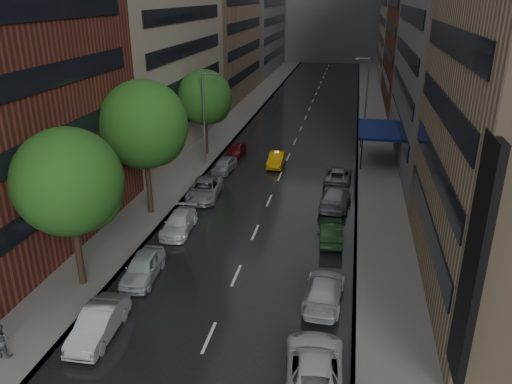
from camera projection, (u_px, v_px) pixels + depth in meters
road at (304, 121)px, 66.80m from camera, size 14.00×140.00×0.01m
sidewalk_left at (239, 118)px, 68.37m from camera, size 4.00×140.00×0.15m
sidewalk_right at (373, 124)px, 65.18m from camera, size 4.00×140.00×0.15m
buildings_right at (429, 1)px, 64.66m from camera, size 8.05×109.10×36.00m
tree_near at (68, 182)px, 26.95m from camera, size 5.95×5.95×9.49m
tree_mid at (144, 125)px, 36.25m from camera, size 6.49×6.49×10.35m
tree_far at (205, 98)px, 50.64m from camera, size 5.60×5.60×8.92m
taxi at (277, 159)px, 49.35m from camera, size 1.45×4.15×1.37m
parked_cars_left at (190, 208)px, 38.03m from camera, size 2.86×34.47×1.52m
parked_cars_right at (330, 241)px, 32.98m from camera, size 3.01×30.87×1.56m
street_lamp_left at (205, 117)px, 48.13m from camera, size 1.74×0.22×9.00m
street_lamp_right at (366, 94)px, 59.06m from camera, size 1.74×0.22×9.00m
awning at (378, 130)px, 50.37m from camera, size 4.00×8.00×3.12m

